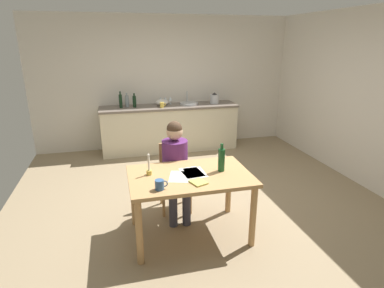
{
  "coord_description": "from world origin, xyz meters",
  "views": [
    {
      "loc": [
        -1.06,
        -3.79,
        2.13
      ],
      "look_at": [
        -0.12,
        -0.05,
        0.85
      ],
      "focal_mm": 29.5,
      "sensor_mm": 36.0,
      "label": 1
    }
  ],
  "objects_px": {
    "book_magazine": "(198,182)",
    "sink_unit": "(189,103)",
    "candlestick": "(149,169)",
    "bottle_vinegar": "(127,101)",
    "wine_glass_near_sink": "(170,99)",
    "dining_table": "(190,183)",
    "person_seated": "(176,163)",
    "bottle_wine_red": "(134,101)",
    "wine_glass_back_left": "(161,99)",
    "wine_bottle_on_table": "(221,159)",
    "wine_glass_by_kettle": "(165,99)",
    "bottle_oil": "(121,101)",
    "teacup_on_counter": "(162,105)",
    "coffee_mug": "(160,185)",
    "chair_at_table": "(174,173)",
    "stovetop_kettle": "(214,99)",
    "mixing_bowl": "(162,102)"
  },
  "relations": [
    {
      "from": "candlestick",
      "to": "wine_bottle_on_table",
      "type": "relative_size",
      "value": 0.75
    },
    {
      "from": "stovetop_kettle",
      "to": "wine_glass_near_sink",
      "type": "height_order",
      "value": "stovetop_kettle"
    },
    {
      "from": "book_magazine",
      "to": "sink_unit",
      "type": "relative_size",
      "value": 0.46
    },
    {
      "from": "candlestick",
      "to": "bottle_vinegar",
      "type": "height_order",
      "value": "bottle_vinegar"
    },
    {
      "from": "person_seated",
      "to": "sink_unit",
      "type": "bearing_deg",
      "value": 72.79
    },
    {
      "from": "person_seated",
      "to": "bottle_wine_red",
      "type": "distance_m",
      "value": 2.52
    },
    {
      "from": "candlestick",
      "to": "dining_table",
      "type": "bearing_deg",
      "value": -13.2
    },
    {
      "from": "coffee_mug",
      "to": "stovetop_kettle",
      "type": "xyz_separation_m",
      "value": [
        1.61,
        3.27,
        0.2
      ]
    },
    {
      "from": "dining_table",
      "to": "wine_glass_by_kettle",
      "type": "height_order",
      "value": "wine_glass_by_kettle"
    },
    {
      "from": "dining_table",
      "to": "person_seated",
      "type": "xyz_separation_m",
      "value": [
        -0.05,
        0.52,
        0.04
      ]
    },
    {
      "from": "stovetop_kettle",
      "to": "wine_glass_by_kettle",
      "type": "distance_m",
      "value": 0.99
    },
    {
      "from": "person_seated",
      "to": "wine_glass_by_kettle",
      "type": "xyz_separation_m",
      "value": [
        0.32,
        2.62,
        0.33
      ]
    },
    {
      "from": "wine_glass_back_left",
      "to": "person_seated",
      "type": "bearing_deg",
      "value": -94.87
    },
    {
      "from": "sink_unit",
      "to": "bottle_oil",
      "type": "height_order",
      "value": "bottle_oil"
    },
    {
      "from": "dining_table",
      "to": "sink_unit",
      "type": "relative_size",
      "value": 3.65
    },
    {
      "from": "sink_unit",
      "to": "wine_glass_back_left",
      "type": "relative_size",
      "value": 2.34
    },
    {
      "from": "chair_at_table",
      "to": "bottle_wine_red",
      "type": "relative_size",
      "value": 3.2
    },
    {
      "from": "book_magazine",
      "to": "wine_glass_near_sink",
      "type": "height_order",
      "value": "wine_glass_near_sink"
    },
    {
      "from": "candlestick",
      "to": "wine_bottle_on_table",
      "type": "distance_m",
      "value": 0.8
    },
    {
      "from": "chair_at_table",
      "to": "wine_glass_near_sink",
      "type": "xyz_separation_m",
      "value": [
        0.42,
        2.48,
        0.53
      ]
    },
    {
      "from": "bottle_vinegar",
      "to": "teacup_on_counter",
      "type": "distance_m",
      "value": 0.68
    },
    {
      "from": "person_seated",
      "to": "wine_glass_near_sink",
      "type": "height_order",
      "value": "person_seated"
    },
    {
      "from": "wine_bottle_on_table",
      "to": "wine_glass_by_kettle",
      "type": "height_order",
      "value": "wine_bottle_on_table"
    },
    {
      "from": "sink_unit",
      "to": "wine_glass_back_left",
      "type": "distance_m",
      "value": 0.57
    },
    {
      "from": "coffee_mug",
      "to": "book_magazine",
      "type": "bearing_deg",
      "value": 6.98
    },
    {
      "from": "bottle_oil",
      "to": "wine_glass_near_sink",
      "type": "bearing_deg",
      "value": 7.87
    },
    {
      "from": "chair_at_table",
      "to": "mixing_bowl",
      "type": "distance_m",
      "value": 2.46
    },
    {
      "from": "dining_table",
      "to": "coffee_mug",
      "type": "bearing_deg",
      "value": -142.95
    },
    {
      "from": "stovetop_kettle",
      "to": "wine_glass_back_left",
      "type": "xyz_separation_m",
      "value": [
        -1.07,
        0.15,
        0.01
      ]
    },
    {
      "from": "dining_table",
      "to": "sink_unit",
      "type": "xyz_separation_m",
      "value": [
        0.72,
        3.0,
        0.29
      ]
    },
    {
      "from": "coffee_mug",
      "to": "book_magazine",
      "type": "height_order",
      "value": "coffee_mug"
    },
    {
      "from": "bottle_wine_red",
      "to": "stovetop_kettle",
      "type": "relative_size",
      "value": 1.22
    },
    {
      "from": "chair_at_table",
      "to": "stovetop_kettle",
      "type": "relative_size",
      "value": 3.9
    },
    {
      "from": "person_seated",
      "to": "wine_bottle_on_table",
      "type": "xyz_separation_m",
      "value": [
        0.41,
        -0.51,
        0.2
      ]
    },
    {
      "from": "dining_table",
      "to": "wine_glass_back_left",
      "type": "distance_m",
      "value": 3.17
    },
    {
      "from": "wine_glass_near_sink",
      "to": "wine_glass_by_kettle",
      "type": "bearing_deg",
      "value": 180.0
    },
    {
      "from": "wine_glass_near_sink",
      "to": "mixing_bowl",
      "type": "bearing_deg",
      "value": -158.58
    },
    {
      "from": "bottle_wine_red",
      "to": "teacup_on_counter",
      "type": "relative_size",
      "value": 2.39
    },
    {
      "from": "bottle_vinegar",
      "to": "bottle_wine_red",
      "type": "relative_size",
      "value": 1.0
    },
    {
      "from": "wine_glass_back_left",
      "to": "wine_glass_by_kettle",
      "type": "bearing_deg",
      "value": 0.0
    },
    {
      "from": "candlestick",
      "to": "sink_unit",
      "type": "xyz_separation_m",
      "value": [
        1.14,
        2.9,
        0.11
      ]
    },
    {
      "from": "wine_glass_near_sink",
      "to": "person_seated",
      "type": "bearing_deg",
      "value": -99.17
    },
    {
      "from": "book_magazine",
      "to": "wine_bottle_on_table",
      "type": "bearing_deg",
      "value": 16.27
    },
    {
      "from": "wine_bottle_on_table",
      "to": "mixing_bowl",
      "type": "distance_m",
      "value": 3.06
    },
    {
      "from": "candlestick",
      "to": "teacup_on_counter",
      "type": "height_order",
      "value": "teacup_on_counter"
    },
    {
      "from": "teacup_on_counter",
      "to": "wine_glass_near_sink",
      "type": "bearing_deg",
      "value": 53.75
    },
    {
      "from": "wine_glass_near_sink",
      "to": "bottle_vinegar",
      "type": "bearing_deg",
      "value": -175.41
    },
    {
      "from": "candlestick",
      "to": "bottle_wine_red",
      "type": "distance_m",
      "value": 2.91
    },
    {
      "from": "dining_table",
      "to": "mixing_bowl",
      "type": "distance_m",
      "value": 3.09
    },
    {
      "from": "book_magazine",
      "to": "sink_unit",
      "type": "bearing_deg",
      "value": 57.86
    }
  ]
}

